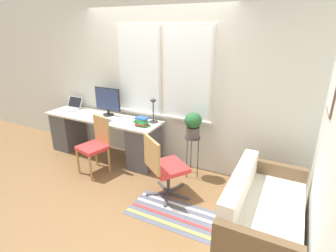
{
  "coord_description": "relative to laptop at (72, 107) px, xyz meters",
  "views": [
    {
      "loc": [
        2.1,
        -3.01,
        2.17
      ],
      "look_at": [
        0.49,
        0.15,
        0.86
      ],
      "focal_mm": 28.0,
      "sensor_mm": 36.0,
      "label": 1
    }
  ],
  "objects": [
    {
      "name": "book_stack",
      "position": [
        1.67,
        -0.17,
        0.02
      ],
      "size": [
        0.23,
        0.18,
        0.14
      ],
      "color": "green",
      "rests_on": "desk"
    },
    {
      "name": "potted_plant",
      "position": [
        2.48,
        -0.03,
        0.08
      ],
      "size": [
        0.26,
        0.26,
        0.38
      ],
      "color": "#514C47",
      "rests_on": "plant_stand"
    },
    {
      "name": "office_chair_swivel",
      "position": [
        2.34,
        -0.69,
        -0.33
      ],
      "size": [
        0.64,
        0.65,
        0.88
      ],
      "rotation": [
        0.0,
        0.0,
        2.52
      ],
      "color": "#47474C",
      "rests_on": "ground_plane"
    },
    {
      "name": "mouse",
      "position": [
        1.09,
        -0.23,
        -0.03
      ],
      "size": [
        0.04,
        0.07,
        0.03
      ],
      "color": "slate",
      "rests_on": "desk"
    },
    {
      "name": "floor_rug_striped",
      "position": [
        2.76,
        -0.99,
        -0.79
      ],
      "size": [
        1.42,
        0.56,
        0.01
      ],
      "color": "#565B6B",
      "rests_on": "ground_plane"
    },
    {
      "name": "desk_lamp",
      "position": [
        1.75,
        0.06,
        0.19
      ],
      "size": [
        0.15,
        0.15,
        0.39
      ],
      "color": "#2D2D33",
      "rests_on": "desk"
    },
    {
      "name": "couch_loveseat",
      "position": [
        3.63,
        -0.87,
        -0.53
      ],
      "size": [
        0.74,
        1.45,
        0.73
      ],
      "rotation": [
        0.0,
        0.0,
        1.57
      ],
      "color": "white",
      "rests_on": "ground_plane"
    },
    {
      "name": "desk_chair_wooden",
      "position": [
        1.07,
        -0.59,
        -0.31
      ],
      "size": [
        0.47,
        0.48,
        0.9
      ],
      "rotation": [
        0.0,
        0.0,
        -0.23
      ],
      "color": "#B2844C",
      "rests_on": "ground_plane"
    },
    {
      "name": "wall_right_with_picture",
      "position": [
        4.13,
        -0.4,
        0.56
      ],
      "size": [
        0.08,
        9.0,
        2.7
      ],
      "color": "silver",
      "rests_on": "ground_plane"
    },
    {
      "name": "keyboard",
      "position": [
        0.83,
        -0.23,
        -0.04
      ],
      "size": [
        0.36,
        0.14,
        0.02
      ],
      "color": "silver",
      "rests_on": "desk"
    },
    {
      "name": "laptop",
      "position": [
        0.0,
        0.0,
        0.0
      ],
      "size": [
        0.32,
        0.31,
        0.21
      ],
      "color": "#B7B7BC",
      "rests_on": "desk"
    },
    {
      "name": "monitor",
      "position": [
        0.86,
        0.03,
        0.21
      ],
      "size": [
        0.51,
        0.19,
        0.49
      ],
      "color": "black",
      "rests_on": "desk"
    },
    {
      "name": "ground_plane",
      "position": [
        1.69,
        -0.4,
        -0.79
      ],
      "size": [
        14.0,
        14.0,
        0.0
      ],
      "primitive_type": "plane",
      "color": "brown"
    },
    {
      "name": "desk",
      "position": [
        0.82,
        -0.11,
        -0.39
      ],
      "size": [
        2.18,
        0.58,
        0.75
      ],
      "color": "beige",
      "rests_on": "ground_plane"
    },
    {
      "name": "plant_stand",
      "position": [
        2.48,
        -0.03,
        -0.23
      ],
      "size": [
        0.23,
        0.23,
        0.66
      ],
      "color": "#333338",
      "rests_on": "ground_plane"
    },
    {
      "name": "wall_back_with_window",
      "position": [
        1.7,
        0.26,
        0.56
      ],
      "size": [
        9.0,
        0.12,
        2.7
      ],
      "color": "silver",
      "rests_on": "ground_plane"
    }
  ]
}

